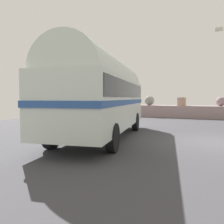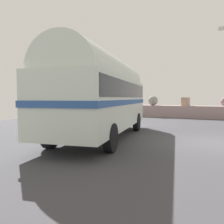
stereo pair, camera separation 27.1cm
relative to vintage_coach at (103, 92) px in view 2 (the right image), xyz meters
The scene contains 2 objects.
ground 5.32m from the vintage_coach, 10.68° to the left, with size 32.00×26.00×0.02m.
vintage_coach is the anchor object (origin of this frame).
Camera 2 is at (0.17, -9.95, 1.80)m, focal length 37.28 mm.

